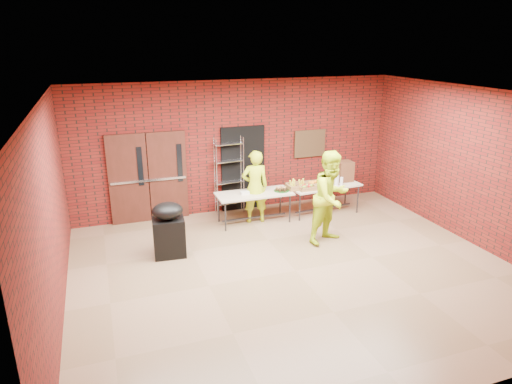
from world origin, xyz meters
TOP-DOWN VIEW (x-y plane):
  - room at (0.00, 0.00)m, footprint 8.08×7.08m
  - double_doors at (-2.20, 3.44)m, footprint 1.78×0.12m
  - dark_doorway at (0.10, 3.46)m, footprint 1.10×0.06m
  - bronze_plaque at (1.90, 3.45)m, footprint 0.85×0.04m
  - wire_rack at (-0.30, 3.32)m, footprint 0.71×0.29m
  - table_left at (0.06, 2.51)m, footprint 1.76×0.74m
  - table_right at (1.88, 2.52)m, footprint 1.81×0.87m
  - basket_bananas at (1.12, 2.47)m, footprint 0.47×0.37m
  - basket_oranges at (1.58, 2.51)m, footprint 0.42×0.32m
  - basket_apples at (1.31, 2.31)m, footprint 0.40×0.31m
  - muffin_tray at (0.71, 2.44)m, footprint 0.36×0.36m
  - napkin_box at (-0.17, 2.50)m, footprint 0.20×0.13m
  - coffee_dispenser at (2.48, 2.65)m, footprint 0.38×0.34m
  - cup_stack_front at (2.12, 2.39)m, footprint 0.08×0.08m
  - cup_stack_mid at (2.22, 2.31)m, footprint 0.07×0.07m
  - cup_stack_back at (2.22, 2.50)m, footprint 0.07×0.07m
  - covered_grill at (-2.09, 1.44)m, footprint 0.65×0.56m
  - volunteer_woman at (0.09, 2.54)m, footprint 0.67×0.48m
  - volunteer_man at (1.22, 0.99)m, footprint 1.16×1.04m

SIDE VIEW (x-z plane):
  - covered_grill at x=-2.09m, z-range 0.00..1.11m
  - table_left at x=0.06m, z-range 0.30..1.02m
  - table_right at x=1.88m, z-range 0.30..1.02m
  - napkin_box at x=-0.17m, z-range 0.72..0.79m
  - muffin_tray at x=0.71m, z-range 0.72..0.81m
  - basket_apples at x=1.31m, z-range 0.71..0.84m
  - basket_oranges at x=1.58m, z-range 0.71..0.84m
  - basket_bananas at x=1.12m, z-range 0.71..0.86m
  - cup_stack_mid at x=2.22m, z-range 0.72..0.94m
  - cup_stack_back at x=2.22m, z-range 0.72..0.94m
  - cup_stack_front at x=2.12m, z-range 0.72..0.97m
  - volunteer_woman at x=0.09m, z-range 0.00..1.71m
  - wire_rack at x=-0.30m, z-range 0.00..1.89m
  - coffee_dispenser at x=2.48m, z-range 0.72..1.22m
  - volunteer_man at x=1.22m, z-range 0.00..1.96m
  - dark_doorway at x=0.10m, z-range 0.00..2.10m
  - double_doors at x=-2.20m, z-range 0.00..2.10m
  - bronze_plaque at x=1.90m, z-range 1.20..1.90m
  - room at x=0.00m, z-range -0.04..3.24m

